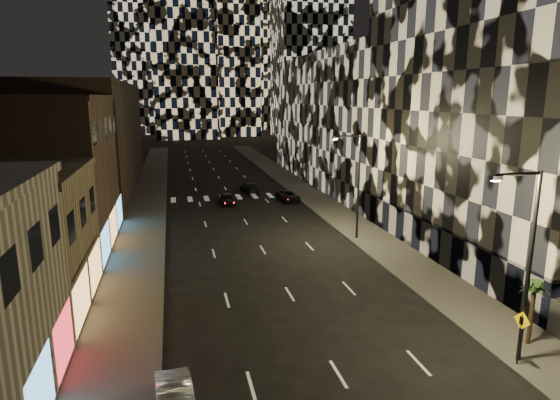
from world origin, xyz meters
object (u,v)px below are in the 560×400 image
car_dark_midlane (227,199)px  palm_tree (534,292)px  streetlight_far (356,179)px  car_dark_rightlane (288,196)px  ped_sign (521,329)px  streetlight_near (526,255)px  car_dark_oncoming (249,187)px

car_dark_midlane → palm_tree: 36.74m
streetlight_far → car_dark_rightlane: 17.04m
ped_sign → car_dark_rightlane: bearing=84.9°
streetlight_far → car_dark_rightlane: bearing=96.7°
car_dark_rightlane → ped_sign: bearing=-92.3°
car_dark_rightlane → palm_tree: 35.38m
streetlight_near → ped_sign: 3.46m
car_dark_midlane → ped_sign: size_ratio=1.48×
car_dark_midlane → ped_sign: ped_sign is taller
car_dark_midlane → ped_sign: 37.58m
car_dark_rightlane → palm_tree: bearing=-89.2°
car_dark_midlane → streetlight_near: bearing=-76.2°
streetlight_near → palm_tree: (1.76, 1.15, -2.42)m
ped_sign → car_dark_oncoming: bearing=89.3°
streetlight_near → streetlight_far: size_ratio=1.00×
car_dark_midlane → palm_tree: size_ratio=1.14×
palm_tree → car_dark_oncoming: bearing=100.0°
streetlight_near → car_dark_rightlane: 36.62m
streetlight_far → palm_tree: streetlight_far is taller
streetlight_far → palm_tree: size_ratio=2.67×
palm_tree → ped_sign: bearing=-141.6°
palm_tree → streetlight_far: bearing=95.3°
streetlight_near → car_dark_rightlane: streetlight_near is taller
car_dark_rightlane → ped_sign: ped_sign is taller
car_dark_rightlane → streetlight_far: bearing=-88.5°
car_dark_oncoming → car_dark_rightlane: size_ratio=0.97×
streetlight_near → car_dark_rightlane: size_ratio=2.04×
streetlight_far → car_dark_midlane: size_ratio=2.34×
streetlight_near → car_dark_midlane: (-9.21, 36.13, -4.70)m
car_dark_rightlane → ped_sign: 36.62m
ped_sign → palm_tree: 2.54m
car_dark_midlane → car_dark_rightlane: size_ratio=0.87×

